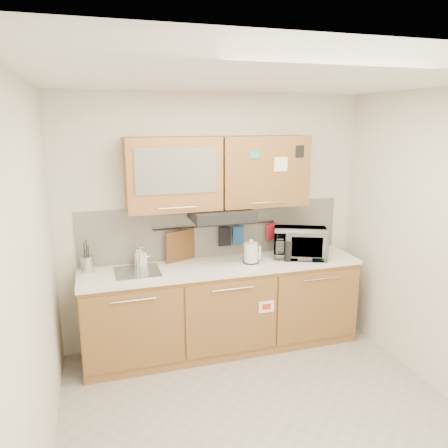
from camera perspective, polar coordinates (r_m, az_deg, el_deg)
floor at (r=3.84m, az=5.53°, el=-24.03°), size 3.20×3.20×0.00m
ceiling at (r=3.06m, az=6.68°, el=18.34°), size 3.20×3.20×0.00m
wall_back at (r=4.59m, az=-1.25°, el=0.41°), size 3.20×0.00×3.20m
wall_left at (r=3.01m, az=-23.54°, el=-7.80°), size 0.00×3.00×3.00m
wall_right at (r=4.10m, az=27.14°, el=-2.68°), size 0.00×3.00×3.00m
base_cabinet at (r=4.60m, az=-0.13°, el=-11.36°), size 2.80×0.64×0.88m
countertop at (r=4.41m, az=-0.12°, el=-5.53°), size 2.82×0.62×0.04m
backsplash at (r=4.60m, az=-1.20°, el=-0.83°), size 2.80×0.02×0.56m
upper_cabinets at (r=4.33m, az=-0.70°, el=6.76°), size 1.82×0.37×0.70m
range_hood at (r=4.33m, az=-0.36°, el=1.25°), size 0.60×0.46×0.10m
sink at (r=4.27m, az=-11.23°, el=-6.12°), size 0.42×0.40×0.26m
utensil_rail at (r=4.55m, az=-1.07°, el=-0.21°), size 1.30×0.02×0.02m
utensil_crock at (r=4.36m, az=-17.40°, el=-4.99°), size 0.15×0.15×0.31m
kettle at (r=4.43m, az=3.56°, el=-3.85°), size 0.19×0.19×0.25m
toaster at (r=4.61m, az=9.22°, el=-3.17°), size 0.29×0.18×0.22m
microwave at (r=4.67m, az=9.92°, el=-2.47°), size 0.65×0.56×0.30m
soap_bottle at (r=4.40m, az=-10.84°, el=-4.16°), size 0.13×0.13×0.20m
cutting_board at (r=4.52m, az=-5.57°, el=-3.57°), size 0.35×0.15×0.44m
oven_mitt at (r=4.63m, az=1.86°, el=-1.44°), size 0.12×0.04×0.19m
dark_pouch at (r=4.59m, az=0.11°, el=-1.63°), size 0.13×0.05×0.20m
pot_holder at (r=4.76m, az=6.17°, el=-0.96°), size 0.14×0.07×0.17m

